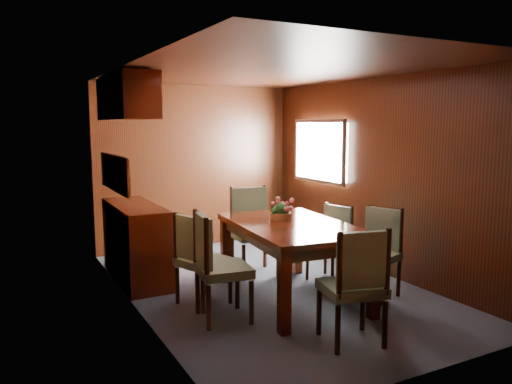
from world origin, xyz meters
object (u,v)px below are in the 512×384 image
chair_head (356,280)px  chair_right_near (378,247)px  flower_centerpiece (281,208)px  sideboard (136,242)px  chair_left_near (215,261)px  dining_table (292,234)px

chair_head → chair_right_near: bearing=54.2°
flower_centerpiece → chair_head: bearing=-95.9°
sideboard → chair_right_near: 2.78m
chair_left_near → dining_table: bearing=108.0°
sideboard → chair_left_near: (0.34, -1.58, 0.12)m
chair_right_near → dining_table: bearing=50.8°
chair_left_near → chair_right_near: chair_left_near is taller
dining_table → flower_centerpiece: (0.01, 0.26, 0.24)m
chair_left_near → flower_centerpiece: 1.11m
sideboard → chair_left_near: chair_left_near is taller
chair_head → flower_centerpiece: size_ratio=3.93×
sideboard → chair_left_near: 1.62m
dining_table → chair_right_near: (0.88, -0.33, -0.16)m
dining_table → flower_centerpiece: size_ratio=7.07×
sideboard → flower_centerpiece: (1.30, -1.15, 0.48)m
chair_right_near → flower_centerpiece: (-0.86, 0.59, 0.40)m
dining_table → sideboard: bearing=137.9°
chair_right_near → chair_head: 1.34m
chair_right_near → flower_centerpiece: size_ratio=3.71×
chair_head → flower_centerpiece: (0.15, 1.47, 0.37)m
chair_left_near → flower_centerpiece: bearing=121.9°
sideboard → chair_head: 2.87m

